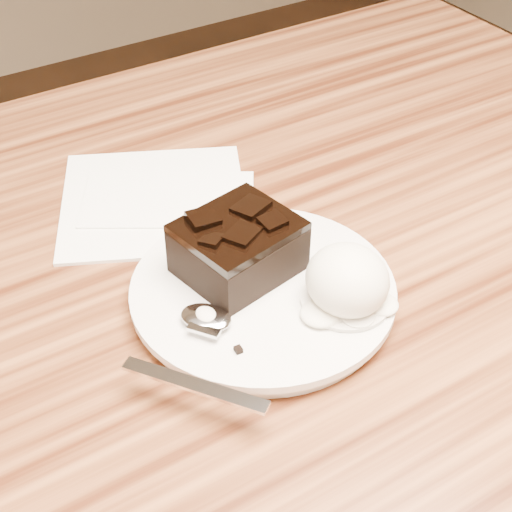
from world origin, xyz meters
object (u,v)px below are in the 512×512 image
brownie (238,250)px  ice_cream_scoop (347,280)px  napkin (154,199)px  plate (263,294)px  spoon (206,319)px

brownie → ice_cream_scoop: ice_cream_scoop is taller
ice_cream_scoop → napkin: ice_cream_scoop is taller
plate → brownie: bearing=102.5°
spoon → napkin: size_ratio=0.95×
spoon → brownie: bearing=1.9°
brownie → spoon: brownie is taller
spoon → ice_cream_scoop: bearing=-54.8°
plate → napkin: size_ratio=1.24×
plate → napkin: bearing=94.4°
ice_cream_scoop → spoon: bearing=160.9°
ice_cream_scoop → napkin: (-0.06, 0.21, -0.04)m
brownie → ice_cream_scoop: size_ratio=1.30×
plate → brownie: 0.04m
brownie → ice_cream_scoop: (0.05, -0.07, 0.00)m
plate → ice_cream_scoop: size_ratio=3.16×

